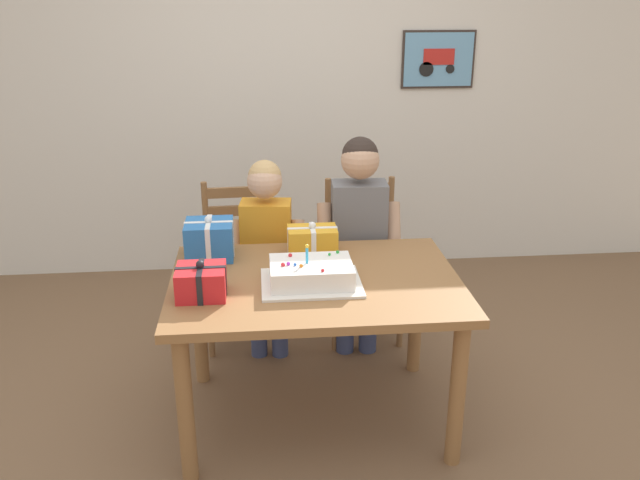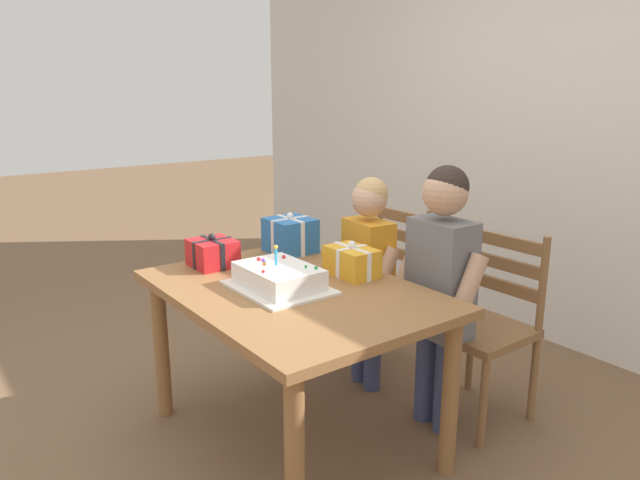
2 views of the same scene
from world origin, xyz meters
name	(u,v)px [view 1 (image 1 of 2)]	position (x,y,z in m)	size (l,w,h in m)	color
ground_plane	(316,416)	(0.00, 0.00, 0.00)	(20.00, 20.00, 0.00)	brown
back_wall	(291,90)	(0.00, 1.96, 1.30)	(6.40, 0.11, 2.60)	silver
dining_table	(315,299)	(0.00, 0.00, 0.64)	(1.30, 0.93, 0.74)	olive
birthday_cake	(311,274)	(-0.02, -0.06, 0.79)	(0.44, 0.34, 0.19)	white
gift_box_red_large	(201,282)	(-0.50, -0.13, 0.80)	(0.21, 0.20, 0.16)	red
gift_box_beside_cake	(312,240)	(0.01, 0.32, 0.80)	(0.25, 0.16, 0.17)	gold
gift_box_corner_small	(210,239)	(-0.49, 0.31, 0.83)	(0.23, 0.22, 0.21)	#286BB7
chair_left	(241,263)	(-0.36, 0.87, 0.47)	(0.44, 0.44, 0.92)	brown
chair_right	(362,258)	(0.36, 0.87, 0.47)	(0.42, 0.42, 0.92)	brown
child_older	(359,227)	(0.29, 0.61, 0.76)	(0.46, 0.26, 1.25)	#38426B
child_younger	(266,242)	(-0.21, 0.61, 0.69)	(0.43, 0.25, 1.14)	#38426B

